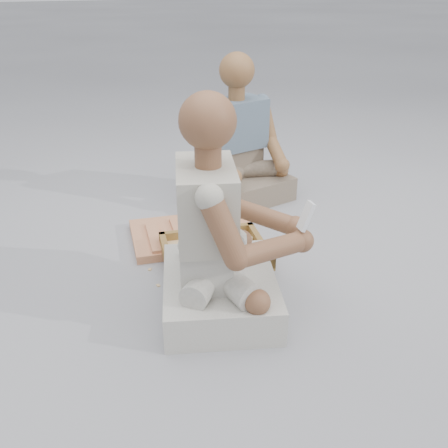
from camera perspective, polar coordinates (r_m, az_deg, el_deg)
name	(u,v)px	position (r m, az deg, el deg)	size (l,w,h in m)	color
ground	(269,299)	(2.20, 5.15, -8.58)	(60.00, 60.00, 0.00)	gray
carved_panel	(193,234)	(2.67, -3.53, -1.13)	(0.64, 0.43, 0.04)	#9F603D
tool_tray	(215,252)	(2.40, -1.09, -3.27)	(0.56, 0.49, 0.06)	brown
chisel_0	(215,257)	(2.35, -1.08, -3.82)	(0.11, 0.21, 0.02)	silver
chisel_1	(248,241)	(2.49, 2.71, -2.00)	(0.20, 0.12, 0.02)	silver
chisel_2	(241,240)	(2.50, 2.00, -1.81)	(0.22, 0.08, 0.02)	silver
chisel_3	(238,238)	(2.51, 1.61, -1.58)	(0.22, 0.08, 0.02)	silver
chisel_4	(247,251)	(2.40, 2.64, -3.04)	(0.16, 0.18, 0.02)	silver
chisel_5	(226,246)	(2.42, 0.22, -2.53)	(0.08, 0.22, 0.02)	silver
chisel_6	(223,247)	(2.43, -0.17, -2.67)	(0.22, 0.02, 0.02)	silver
chisel_7	(225,250)	(2.42, 0.09, -2.97)	(0.13, 0.20, 0.02)	silver
chisel_8	(199,247)	(2.43, -2.88, -2.64)	(0.13, 0.20, 0.02)	silver
wood_chip_0	(150,269)	(2.41, -8.46, -5.16)	(0.02, 0.01, 0.00)	tan
wood_chip_1	(180,303)	(2.17, -5.06, -9.01)	(0.02, 0.01, 0.00)	tan
wood_chip_2	(187,278)	(2.33, -4.25, -6.20)	(0.02, 0.01, 0.00)	tan
wood_chip_3	(158,285)	(2.29, -7.53, -6.98)	(0.02, 0.01, 0.00)	tan
wood_chip_4	(202,237)	(2.67, -2.58, -1.53)	(0.02, 0.01, 0.00)	tan
wood_chip_5	(138,257)	(2.53, -9.77, -3.72)	(0.02, 0.01, 0.00)	tan
wood_chip_6	(211,238)	(2.66, -1.46, -1.65)	(0.02, 0.01, 0.00)	tan
wood_chip_7	(211,263)	(2.44, -1.52, -4.45)	(0.02, 0.01, 0.00)	tan
wood_chip_8	(215,246)	(2.59, -1.03, -2.48)	(0.02, 0.01, 0.00)	tan
wood_chip_9	(264,288)	(2.26, 4.60, -7.29)	(0.02, 0.01, 0.00)	tan
wood_chip_10	(236,242)	(2.62, 1.42, -2.11)	(0.02, 0.01, 0.00)	tan
craftsman	(218,242)	(1.99, -0.67, -2.08)	(0.68, 0.70, 0.90)	#B8B4AB
companion	(238,153)	(3.06, 1.65, 8.09)	(0.62, 0.52, 0.88)	#7B6A58
mobile_phone	(306,216)	(1.93, 9.37, 0.91)	(0.06, 0.05, 0.11)	silver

